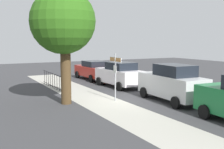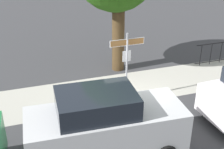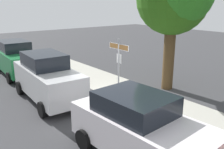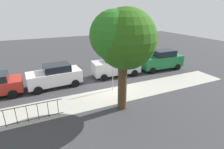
{
  "view_description": "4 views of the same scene",
  "coord_description": "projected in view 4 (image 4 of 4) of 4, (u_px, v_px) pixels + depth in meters",
  "views": [
    {
      "loc": [
        -13.72,
        8.05,
        3.47
      ],
      "look_at": [
        0.47,
        0.4,
        1.49
      ],
      "focal_mm": 44.42,
      "sensor_mm": 36.0,
      "label": 1
    },
    {
      "loc": [
        -3.68,
        -9.3,
        6.29
      ],
      "look_at": [
        -0.41,
        0.72,
        1.02
      ],
      "focal_mm": 49.49,
      "sensor_mm": 36.0,
      "label": 2
    },
    {
      "loc": [
        8.43,
        -6.59,
        4.26
      ],
      "look_at": [
        0.42,
        -0.27,
        1.3
      ],
      "focal_mm": 39.56,
      "sensor_mm": 36.0,
      "label": 3
    },
    {
      "loc": [
        5.45,
        11.96,
        6.06
      ],
      "look_at": [
        0.24,
        0.64,
        1.4
      ],
      "focal_mm": 28.08,
      "sensor_mm": 36.0,
      "label": 4
    }
  ],
  "objects": [
    {
      "name": "car_silver",
      "position": [
        117.0,
        65.0,
        16.7
      ],
      "size": [
        4.61,
        2.12,
        2.14
      ],
      "rotation": [
        0.0,
        0.0,
        -0.05
      ],
      "color": "silver",
      "rests_on": "ground_plane"
    },
    {
      "name": "car_green",
      "position": [
        161.0,
        60.0,
        18.48
      ],
      "size": [
        4.67,
        2.13,
        2.07
      ],
      "rotation": [
        0.0,
        0.0,
        -0.05
      ],
      "color": "#1B7038",
      "rests_on": "ground_plane"
    },
    {
      "name": "street_sign",
      "position": [
        113.0,
        67.0,
        13.41
      ],
      "size": [
        1.3,
        0.07,
        2.74
      ],
      "color": "#9EA0A5",
      "rests_on": "ground_plane"
    },
    {
      "name": "ground_plane",
      "position": [
        111.0,
        87.0,
        14.44
      ],
      "size": [
        60.0,
        60.0,
        0.0
      ],
      "primitive_type": "plane",
      "color": "#38383A"
    },
    {
      "name": "car_white",
      "position": [
        55.0,
        76.0,
        14.36
      ],
      "size": [
        4.32,
        2.24,
        1.88
      ],
      "rotation": [
        0.0,
        0.0,
        0.06
      ],
      "color": "white",
      "rests_on": "ground_plane"
    },
    {
      "name": "sidewalk_strip",
      "position": [
        94.0,
        99.0,
        12.55
      ],
      "size": [
        24.0,
        2.6,
        0.0
      ],
      "primitive_type": "cube",
      "color": "#ABA79B",
      "rests_on": "ground_plane"
    },
    {
      "name": "shade_tree",
      "position": [
        123.0,
        39.0,
        9.74
      ],
      "size": [
        3.8,
        3.49,
        6.23
      ],
      "color": "#48341E",
      "rests_on": "ground_plane"
    },
    {
      "name": "iron_fence",
      "position": [
        22.0,
        115.0,
        9.72
      ],
      "size": [
        4.48,
        0.04,
        1.07
      ],
      "color": "black",
      "rests_on": "ground_plane"
    }
  ]
}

